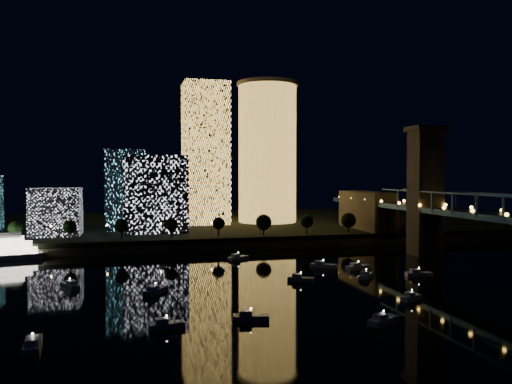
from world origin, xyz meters
TOP-DOWN VIEW (x-y plane):
  - ground at (0.00, 0.00)m, footprint 520.00×520.00m
  - far_bank at (0.00, 160.00)m, footprint 420.00×160.00m
  - seawall at (0.00, 82.00)m, footprint 420.00×6.00m
  - tower_cylindrical at (27.30, 145.96)m, footprint 34.00×34.00m
  - tower_rectangular at (-7.44, 145.21)m, footprint 23.65×23.65m
  - midrise_blocks at (-58.54, 120.40)m, footprint 103.99×42.15m
  - motorboats at (-8.04, 8.54)m, footprint 110.01×90.66m
  - esplanade_trees at (-21.95, 88.00)m, footprint 166.50×6.92m
  - street_lamps at (-34.00, 94.00)m, footprint 132.70×0.70m

SIDE VIEW (x-z plane):
  - ground at x=0.00m, z-range 0.00..0.00m
  - motorboats at x=-8.04m, z-range -0.58..2.20m
  - seawall at x=0.00m, z-range 0.00..3.00m
  - far_bank at x=0.00m, z-range 0.00..5.00m
  - street_lamps at x=-34.00m, z-range 6.20..11.85m
  - esplanade_trees at x=-21.95m, z-range 5.99..14.95m
  - midrise_blocks at x=-58.54m, z-range 2.25..40.34m
  - tower_rectangular at x=-7.44m, z-range 5.00..80.24m
  - tower_cylindrical at x=27.30m, z-range 5.13..82.35m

